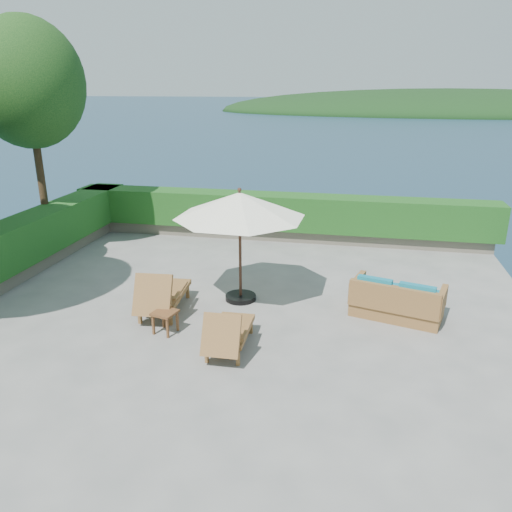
% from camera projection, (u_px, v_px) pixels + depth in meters
% --- Properties ---
extents(ground, '(12.00, 12.00, 0.00)m').
position_uv_depth(ground, '(233.00, 321.00, 9.78)').
color(ground, gray).
rests_on(ground, ground).
extents(foundation, '(12.00, 12.00, 3.00)m').
position_uv_depth(foundation, '(234.00, 389.00, 10.28)').
color(foundation, '#4D453D').
rests_on(foundation, ocean).
extents(ocean, '(600.00, 600.00, 0.00)m').
position_uv_depth(ocean, '(235.00, 446.00, 10.76)').
color(ocean, '#152B41').
rests_on(ocean, ground).
extents(offshore_island, '(126.00, 57.60, 12.60)m').
position_uv_depth(offshore_island, '(446.00, 113.00, 135.77)').
color(offshore_island, black).
rests_on(offshore_island, ocean).
extents(planter_wall_far, '(12.00, 0.60, 0.36)m').
position_uv_depth(planter_wall_far, '(278.00, 233.00, 14.91)').
color(planter_wall_far, '#676253').
rests_on(planter_wall_far, ground).
extents(hedge_far, '(12.40, 0.90, 1.00)m').
position_uv_depth(hedge_far, '(278.00, 211.00, 14.69)').
color(hedge_far, '#174012').
rests_on(hedge_far, planter_wall_far).
extents(tree_far, '(2.80, 2.80, 6.03)m').
position_uv_depth(tree_far, '(28.00, 84.00, 12.43)').
color(tree_far, '#3E2D17').
rests_on(tree_far, ground).
extents(patio_umbrella, '(3.62, 3.62, 2.44)m').
position_uv_depth(patio_umbrella, '(240.00, 206.00, 10.08)').
color(patio_umbrella, black).
rests_on(patio_umbrella, ground).
extents(lounge_left, '(0.88, 1.81, 1.01)m').
position_uv_depth(lounge_left, '(162.00, 294.00, 9.97)').
color(lounge_left, olive).
rests_on(lounge_left, ground).
extents(lounge_right, '(0.72, 1.55, 0.89)m').
position_uv_depth(lounge_right, '(228.00, 332.00, 8.56)').
color(lounge_right, olive).
rests_on(lounge_right, ground).
extents(side_table, '(0.49, 0.49, 0.43)m').
position_uv_depth(side_table, '(165.00, 315.00, 9.21)').
color(side_table, brown).
rests_on(side_table, ground).
extents(wicker_loveseat, '(1.92, 1.33, 0.86)m').
position_uv_depth(wicker_loveseat, '(396.00, 302.00, 9.83)').
color(wicker_loveseat, olive).
rests_on(wicker_loveseat, ground).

